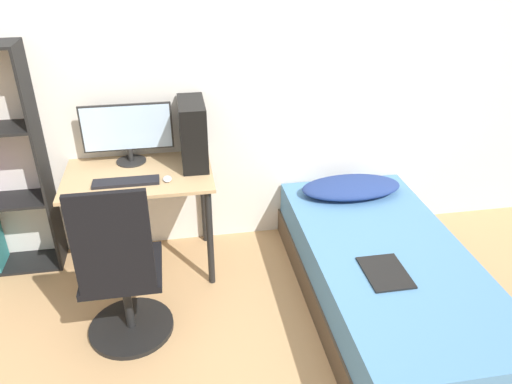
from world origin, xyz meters
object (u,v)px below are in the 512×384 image
(office_chair, at_px, (123,283))
(keyboard, at_px, (126,182))
(bed, at_px, (386,279))
(monitor, at_px, (127,131))
(pc_tower, at_px, (193,133))

(office_chair, height_order, keyboard, office_chair)
(keyboard, bearing_deg, bed, -19.67)
(office_chair, relative_size, monitor, 1.78)
(office_chair, distance_m, bed, 1.60)
(bed, xyz_separation_m, pc_tower, (-1.12, 0.78, 0.75))
(office_chair, relative_size, pc_tower, 2.44)
(office_chair, bearing_deg, pc_tower, 59.27)
(pc_tower, bearing_deg, keyboard, -153.38)
(bed, bearing_deg, pc_tower, 145.11)
(office_chair, height_order, monitor, monitor)
(office_chair, xyz_separation_m, bed, (1.59, 0.01, -0.20))
(monitor, relative_size, keyboard, 1.45)
(keyboard, height_order, pc_tower, pc_tower)
(monitor, xyz_separation_m, keyboard, (-0.02, -0.32, -0.22))
(bed, distance_m, pc_tower, 1.56)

